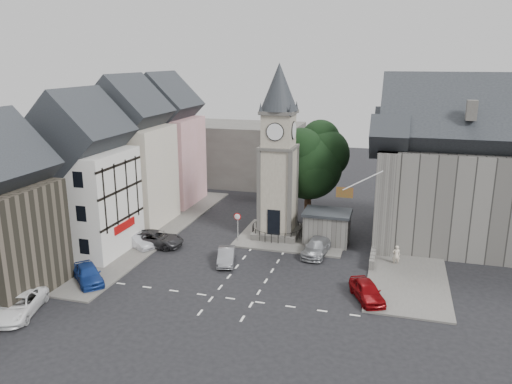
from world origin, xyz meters
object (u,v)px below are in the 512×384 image
(stone_shelter, at_px, (327,227))
(car_west_blue, at_px, (88,274))
(pedestrian, at_px, (396,255))
(clock_tower, at_px, (278,153))
(car_east_red, at_px, (367,291))

(stone_shelter, xyz_separation_m, car_west_blue, (-16.27, -13.50, -0.82))
(car_west_blue, height_order, pedestrian, pedestrian)
(pedestrian, bearing_deg, car_west_blue, 13.37)
(clock_tower, distance_m, car_east_red, 16.13)
(car_east_red, bearing_deg, stone_shelter, 88.45)
(stone_shelter, height_order, pedestrian, stone_shelter)
(clock_tower, distance_m, stone_shelter, 8.15)
(clock_tower, relative_size, car_west_blue, 3.79)
(car_west_blue, relative_size, pedestrian, 2.49)
(car_east_red, relative_size, pedestrian, 2.36)
(stone_shelter, height_order, car_west_blue, stone_shelter)
(stone_shelter, bearing_deg, clock_tower, 174.16)
(car_west_blue, distance_m, car_east_red, 20.86)
(stone_shelter, height_order, car_east_red, stone_shelter)
(clock_tower, relative_size, stone_shelter, 3.78)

